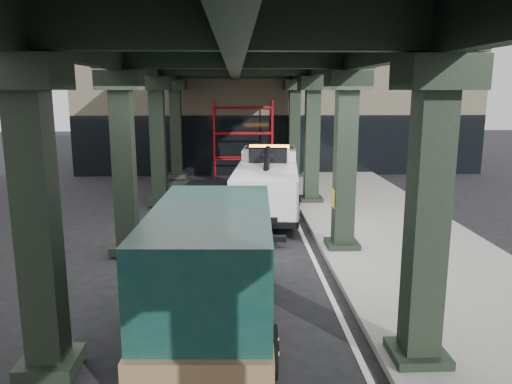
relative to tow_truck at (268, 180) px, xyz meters
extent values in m
plane|color=black|center=(-0.79, -6.85, -1.20)|extent=(90.00, 90.00, 0.00)
cube|color=gray|center=(3.71, -4.85, -1.13)|extent=(5.00, 40.00, 0.15)
cube|color=silver|center=(0.91, -4.85, -1.20)|extent=(0.12, 38.00, 0.01)
cube|color=black|center=(1.81, -10.85, 1.30)|extent=(0.55, 0.55, 5.00)
cube|color=black|center=(1.81, -10.85, 3.55)|extent=(1.10, 1.10, 0.50)
cube|color=black|center=(1.81, -10.85, -1.02)|extent=(0.90, 0.90, 0.24)
cube|color=black|center=(1.81, -4.85, 1.30)|extent=(0.55, 0.55, 5.00)
cube|color=black|center=(1.81, -4.85, 3.55)|extent=(1.10, 1.10, 0.50)
cube|color=black|center=(1.81, -4.85, -1.02)|extent=(0.90, 0.90, 0.24)
cube|color=black|center=(1.81, 1.15, 1.30)|extent=(0.55, 0.55, 5.00)
cube|color=black|center=(1.81, 1.15, 3.55)|extent=(1.10, 1.10, 0.50)
cube|color=black|center=(1.81, 1.15, -1.02)|extent=(0.90, 0.90, 0.24)
cube|color=black|center=(1.81, 7.15, 1.30)|extent=(0.55, 0.55, 5.00)
cube|color=black|center=(1.81, 7.15, 3.55)|extent=(1.10, 1.10, 0.50)
cube|color=black|center=(1.81, 7.15, -1.02)|extent=(0.90, 0.90, 0.24)
cube|color=black|center=(-4.19, -10.85, 1.30)|extent=(0.55, 0.55, 5.00)
cube|color=black|center=(-4.19, -10.85, 3.55)|extent=(1.10, 1.10, 0.50)
cube|color=black|center=(-4.19, -10.85, -1.02)|extent=(0.90, 0.90, 0.24)
cube|color=black|center=(-4.19, -4.85, 1.30)|extent=(0.55, 0.55, 5.00)
cube|color=black|center=(-4.19, -4.85, 3.55)|extent=(1.10, 1.10, 0.50)
cube|color=black|center=(-4.19, -4.85, -1.02)|extent=(0.90, 0.90, 0.24)
cube|color=black|center=(-4.19, 1.15, 1.30)|extent=(0.55, 0.55, 5.00)
cube|color=black|center=(-4.19, 1.15, 3.55)|extent=(1.10, 1.10, 0.50)
cube|color=black|center=(-4.19, 1.15, -1.02)|extent=(0.90, 0.90, 0.24)
cube|color=black|center=(-4.19, 7.15, 1.30)|extent=(0.55, 0.55, 5.00)
cube|color=black|center=(-4.19, 7.15, 3.55)|extent=(1.10, 1.10, 0.50)
cube|color=black|center=(-4.19, 7.15, -1.02)|extent=(0.90, 0.90, 0.24)
cube|color=black|center=(1.81, -4.85, 4.35)|extent=(0.35, 32.00, 1.10)
cube|color=black|center=(-4.19, -4.85, 4.35)|extent=(0.35, 32.00, 1.10)
cube|color=black|center=(-1.19, -4.85, 4.35)|extent=(0.35, 32.00, 1.10)
cube|color=black|center=(-1.19, -4.85, 5.05)|extent=(7.40, 32.00, 0.30)
cube|color=#C6B793|center=(1.21, 13.15, 2.80)|extent=(22.00, 10.00, 8.00)
cylinder|color=red|center=(-2.29, 8.05, 0.80)|extent=(0.08, 0.08, 4.00)
cylinder|color=red|center=(-2.29, 7.25, 0.80)|extent=(0.08, 0.08, 4.00)
cylinder|color=red|center=(0.71, 8.05, 0.80)|extent=(0.08, 0.08, 4.00)
cylinder|color=red|center=(0.71, 7.25, 0.80)|extent=(0.08, 0.08, 4.00)
cylinder|color=red|center=(-0.79, 8.05, -0.20)|extent=(3.00, 0.08, 0.08)
cylinder|color=red|center=(-0.79, 8.05, 1.10)|extent=(3.00, 0.08, 0.08)
cylinder|color=red|center=(-0.79, 8.05, 2.40)|extent=(3.00, 0.08, 0.08)
cube|color=black|center=(-0.05, -0.46, -0.58)|extent=(1.56, 6.74, 0.22)
cube|color=white|center=(0.18, 1.80, 0.18)|extent=(2.30, 2.34, 1.61)
cube|color=white|center=(0.28, 2.73, -0.27)|extent=(2.15, 0.83, 0.80)
cube|color=black|center=(0.21, 2.02, 0.62)|extent=(2.07, 1.35, 0.76)
cube|color=white|center=(-0.15, -1.48, 0.00)|extent=(2.58, 4.65, 1.25)
cube|color=orange|center=(0.16, 1.62, 1.07)|extent=(1.62, 0.41, 0.14)
cube|color=black|center=(0.03, 0.29, 0.89)|extent=(1.47, 0.68, 0.54)
cylinder|color=black|center=(-0.13, -1.30, 0.67)|extent=(0.53, 3.12, 1.20)
cube|color=black|center=(-0.38, -3.74, -0.89)|extent=(0.39, 1.27, 0.16)
cube|color=black|center=(-0.44, -4.37, -0.94)|extent=(1.44, 0.37, 0.16)
cylinder|color=black|center=(-0.77, 2.17, -0.71)|extent=(0.41, 1.01, 0.98)
cylinder|color=silver|center=(-0.77, 2.17, -0.71)|extent=(0.40, 0.57, 0.54)
cylinder|color=black|center=(1.19, 1.97, -0.71)|extent=(0.41, 1.01, 0.98)
cylinder|color=silver|center=(1.19, 1.97, -0.71)|extent=(0.40, 0.57, 0.54)
cylinder|color=black|center=(-1.06, -0.76, -0.71)|extent=(0.41, 1.01, 0.98)
cylinder|color=silver|center=(-1.06, -0.76, -0.71)|extent=(0.40, 0.57, 0.54)
cylinder|color=black|center=(0.89, -0.96, -0.71)|extent=(0.41, 1.01, 0.98)
cylinder|color=silver|center=(0.89, -0.96, -0.71)|extent=(0.40, 0.57, 0.54)
cylinder|color=black|center=(-1.18, -1.92, -0.71)|extent=(0.41, 1.01, 0.98)
cylinder|color=silver|center=(-1.18, -1.92, -0.71)|extent=(0.40, 0.57, 0.54)
cylinder|color=black|center=(0.77, -2.11, -0.71)|extent=(0.41, 1.01, 0.98)
cylinder|color=silver|center=(0.77, -2.11, -0.71)|extent=(0.40, 0.57, 0.54)
cube|color=#0F3831|center=(-1.53, -6.69, -0.23)|extent=(2.14, 1.21, 0.92)
cube|color=#0F3831|center=(-1.65, -9.50, 0.18)|extent=(2.34, 4.69, 2.00)
cube|color=#98754D|center=(-1.63, -9.09, -0.64)|extent=(2.43, 5.82, 0.36)
cube|color=black|center=(-1.55, -7.09, 0.59)|extent=(2.01, 0.52, 0.85)
cube|color=black|center=(-1.63, -9.19, 0.69)|extent=(2.33, 3.78, 0.56)
cube|color=silver|center=(-1.51, -6.14, -0.64)|extent=(2.05, 0.21, 0.31)
cylinder|color=black|center=(-2.55, -6.69, -0.77)|extent=(0.32, 0.87, 0.86)
cylinder|color=silver|center=(-2.55, -6.69, -0.77)|extent=(0.35, 0.49, 0.47)
cylinder|color=black|center=(-0.51, -6.78, -0.77)|extent=(0.32, 0.87, 0.86)
cylinder|color=silver|center=(-0.51, -6.78, -0.77)|extent=(0.35, 0.49, 0.47)
cylinder|color=black|center=(-2.73, -10.99, -0.77)|extent=(0.32, 0.87, 0.86)
cylinder|color=silver|center=(-2.73, -10.99, -0.77)|extent=(0.35, 0.49, 0.47)
cylinder|color=black|center=(-0.69, -11.08, -0.77)|extent=(0.32, 0.87, 0.86)
cylinder|color=silver|center=(-0.69, -11.08, -0.77)|extent=(0.35, 0.49, 0.47)
camera|label=1|loc=(-1.17, -18.29, 3.30)|focal=35.00mm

